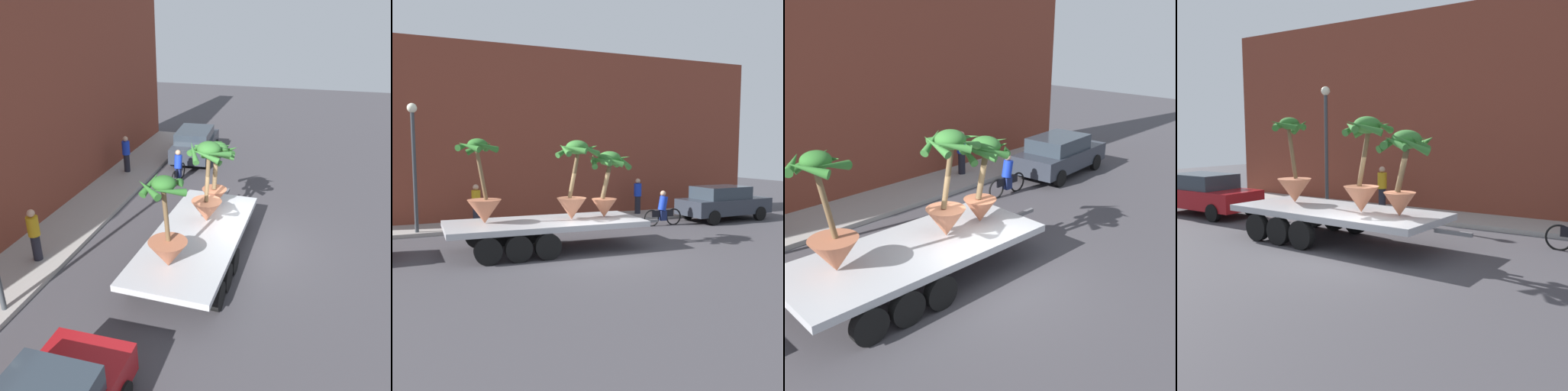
{
  "view_description": "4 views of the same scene",
  "coord_description": "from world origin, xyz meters",
  "views": [
    {
      "loc": [
        -12.42,
        -1.87,
        7.42
      ],
      "look_at": [
        0.27,
        1.61,
        1.49
      ],
      "focal_mm": 39.28,
      "sensor_mm": 36.0,
      "label": 1
    },
    {
      "loc": [
        -5.79,
        -12.64,
        3.34
      ],
      "look_at": [
        0.53,
        2.01,
        1.64
      ],
      "focal_mm": 41.18,
      "sensor_mm": 36.0,
      "label": 2
    },
    {
      "loc": [
        -7.54,
        -7.04,
        6.02
      ],
      "look_at": [
        1.48,
        1.78,
        1.32
      ],
      "focal_mm": 44.16,
      "sensor_mm": 36.0,
      "label": 3
    },
    {
      "loc": [
        6.65,
        -9.3,
        3.14
      ],
      "look_at": [
        -0.36,
        1.43,
        1.4
      ],
      "focal_mm": 42.38,
      "sensor_mm": 36.0,
      "label": 4
    }
  ],
  "objects": [
    {
      "name": "pedestrian_near_gate",
      "position": [
        -2.8,
        5.84,
        1.04
      ],
      "size": [
        0.36,
        0.36,
        1.71
      ],
      "color": "black",
      "rests_on": "sidewalk"
    },
    {
      "name": "potted_palm_rear",
      "position": [
        -3.31,
        1.39,
        1.91
      ],
      "size": [
        1.38,
        1.33,
        2.65
      ],
      "color": "#B26647",
      "rests_on": "flatbed_trailer"
    },
    {
      "name": "ground_plane",
      "position": [
        0.0,
        0.0,
        0.0
      ],
      "size": [
        60.0,
        60.0,
        0.0
      ],
      "primitive_type": "plane",
      "color": "#423F44"
    },
    {
      "name": "potted_palm_front",
      "position": [
        0.83,
        1.05,
        2.21
      ],
      "size": [
        1.62,
        1.65,
        2.25
      ],
      "color": "#B26647",
      "rests_on": "flatbed_trailer"
    },
    {
      "name": "potted_palm_middle",
      "position": [
        -0.39,
        1.04,
        2.16
      ],
      "size": [
        1.42,
        1.47,
        2.61
      ],
      "color": "#C17251",
      "rests_on": "flatbed_trailer"
    },
    {
      "name": "trailing_car",
      "position": [
        -8.43,
        1.99,
        0.83
      ],
      "size": [
        4.36,
        1.93,
        1.58
      ],
      "color": "maroon",
      "rests_on": "ground"
    },
    {
      "name": "sidewalk",
      "position": [
        0.0,
        6.1,
        0.07
      ],
      "size": [
        24.0,
        2.2,
        0.15
      ],
      "primitive_type": "cube",
      "color": "#A39E99",
      "rests_on": "ground"
    },
    {
      "name": "flatbed_trailer",
      "position": [
        -1.62,
        1.11,
        0.78
      ],
      "size": [
        7.38,
        2.83,
        0.98
      ],
      "color": "#B7BABF",
      "rests_on": "ground"
    },
    {
      "name": "street_lamp",
      "position": [
        -5.12,
        5.3,
        3.23
      ],
      "size": [
        0.36,
        0.36,
        4.83
      ],
      "color": "#383D42",
      "rests_on": "sidewalk"
    },
    {
      "name": "building_facade",
      "position": [
        0.0,
        7.8,
        3.94
      ],
      "size": [
        24.0,
        1.2,
        7.87
      ],
      "primitive_type": "cube",
      "color": "brown",
      "rests_on": "ground"
    }
  ]
}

